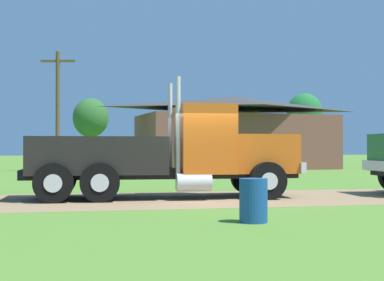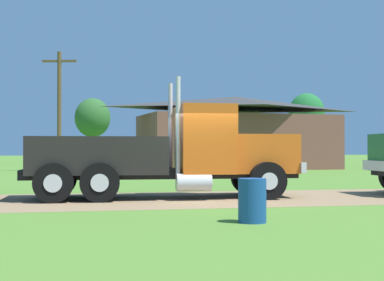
# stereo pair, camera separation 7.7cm
# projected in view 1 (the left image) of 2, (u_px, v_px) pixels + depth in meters

# --- Properties ---
(ground_plane) EXTENTS (200.00, 200.00, 0.00)m
(ground_plane) POSITION_uv_depth(u_px,v_px,m) (198.00, 199.00, 16.81)
(ground_plane) COLOR #56852E
(dirt_track) EXTENTS (120.00, 5.43, 0.01)m
(dirt_track) POSITION_uv_depth(u_px,v_px,m) (198.00, 199.00, 16.81)
(dirt_track) COLOR #967854
(dirt_track) RESTS_ON ground_plane
(truck_foreground_white) EXTENTS (8.33, 2.78, 3.56)m
(truck_foreground_white) POSITION_uv_depth(u_px,v_px,m) (166.00, 155.00, 17.17)
(truck_foreground_white) COLOR black
(truck_foreground_white) RESTS_ON ground_plane
(steel_barrel) EXTENTS (0.57, 0.57, 0.89)m
(steel_barrel) POSITION_uv_depth(u_px,v_px,m) (253.00, 200.00, 11.51)
(steel_barrel) COLOR #19478C
(steel_barrel) RESTS_ON ground_plane
(shed_building) EXTENTS (14.79, 8.52, 5.23)m
(shed_building) POSITION_uv_depth(u_px,v_px,m) (235.00, 134.00, 41.16)
(shed_building) COLOR brown
(shed_building) RESTS_ON ground_plane
(utility_pole_near) EXTENTS (2.17, 0.65, 7.64)m
(utility_pole_near) POSITION_uv_depth(u_px,v_px,m) (58.00, 108.00, 36.20)
(utility_pole_near) COLOR brown
(utility_pole_near) RESTS_ON ground_plane
(tree_mid) EXTENTS (3.52, 3.52, 6.45)m
(tree_mid) POSITION_uv_depth(u_px,v_px,m) (91.00, 118.00, 56.55)
(tree_mid) COLOR #513823
(tree_mid) RESTS_ON ground_plane
(tree_right) EXTENTS (3.88, 3.88, 7.46)m
(tree_right) POSITION_uv_depth(u_px,v_px,m) (305.00, 113.00, 61.97)
(tree_right) COLOR #513823
(tree_right) RESTS_ON ground_plane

